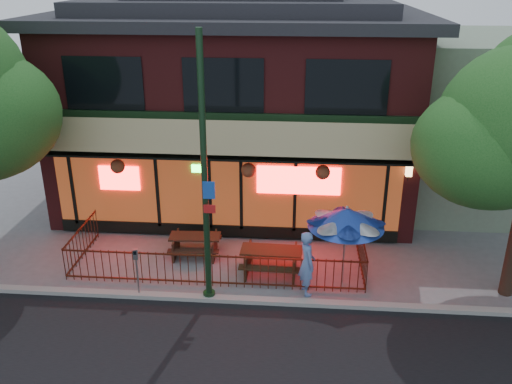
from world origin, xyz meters
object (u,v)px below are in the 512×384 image
patio_umbrella (346,218)px  pedestrian (307,263)px  picnic_table_left (195,242)px  picnic_table_right (271,257)px  parking_meter_near (137,265)px  street_light (205,190)px

patio_umbrella → pedestrian: bearing=-149.4°
picnic_table_left → picnic_table_right: picnic_table_right is taller
patio_umbrella → parking_meter_near: patio_umbrella is taller
street_light → parking_meter_near: (-1.90, -0.05, -2.18)m
parking_meter_near → patio_umbrella: bearing=11.9°
picnic_table_left → pedestrian: bearing=-28.3°
picnic_table_right → pedestrian: bearing=-44.1°
picnic_table_left → picnic_table_right: (2.38, -0.85, 0.06)m
picnic_table_right → pedestrian: (1.01, -0.97, 0.43)m
street_light → pedestrian: bearing=11.0°
pedestrian → parking_meter_near: (-4.48, -0.55, 0.06)m
pedestrian → parking_meter_near: pedestrian is taller
picnic_table_left → picnic_table_right: size_ratio=0.89×
patio_umbrella → pedestrian: (-1.01, -0.60, -1.09)m
street_light → patio_umbrella: (3.60, 1.10, -1.14)m
parking_meter_near → pedestrian: bearing=7.1°
picnic_table_left → pedestrian: (3.39, -1.82, 0.48)m
pedestrian → picnic_table_right: bearing=28.4°
street_light → picnic_table_left: (-0.80, 2.32, -2.72)m
street_light → pedestrian: (2.58, 0.50, -2.23)m
picnic_table_left → pedestrian: pedestrian is taller
picnic_table_left → parking_meter_near: parking_meter_near is taller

